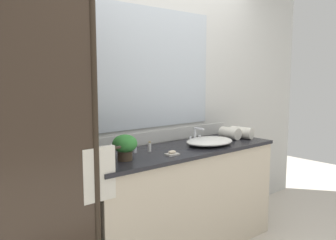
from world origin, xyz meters
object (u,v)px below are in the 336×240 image
at_px(amenity_bottle_lotion, 150,147).
at_px(rolled_towel_near_edge, 242,133).
at_px(sink_basin, 210,141).
at_px(faucet, 196,137).
at_px(rolled_towel_middle, 230,133).
at_px(amenity_bottle_body_wash, 135,148).
at_px(potted_plant, 125,145).
at_px(soap_dish, 172,153).

xyz_separation_m(amenity_bottle_lotion, rolled_towel_near_edge, (1.04, -0.10, 0.02)).
bearing_deg(sink_basin, amenity_bottle_lotion, 167.11).
distance_m(faucet, rolled_towel_middle, 0.38).
xyz_separation_m(amenity_bottle_body_wash, rolled_towel_near_edge, (1.16, -0.14, 0.02)).
bearing_deg(rolled_towel_near_edge, rolled_towel_middle, 155.02).
distance_m(potted_plant, amenity_bottle_body_wash, 0.26).
relative_size(soap_dish, rolled_towel_middle, 0.51).
bearing_deg(soap_dish, faucet, 26.81).
relative_size(sink_basin, faucet, 2.68).
relative_size(faucet, rolled_towel_near_edge, 0.78).
xyz_separation_m(faucet, amenity_bottle_lotion, (-0.56, -0.04, -0.01)).
bearing_deg(sink_basin, rolled_towel_near_edge, 3.29).
xyz_separation_m(sink_basin, soap_dish, (-0.51, -0.08, -0.02)).
xyz_separation_m(rolled_towel_near_edge, rolled_towel_middle, (-0.11, 0.05, -0.00)).
distance_m(faucet, amenity_bottle_body_wash, 0.68).
relative_size(faucet, amenity_bottle_lotion, 2.06).
xyz_separation_m(sink_basin, rolled_towel_near_edge, (0.48, 0.03, 0.02)).
bearing_deg(faucet, amenity_bottle_lotion, -175.48).
relative_size(potted_plant, rolled_towel_near_edge, 0.85).
bearing_deg(potted_plant, sink_basin, -0.75).
height_order(rolled_towel_near_edge, rolled_towel_middle, same).
distance_m(amenity_bottle_body_wash, rolled_towel_near_edge, 1.17).
bearing_deg(faucet, potted_plant, -169.52).
bearing_deg(amenity_bottle_lotion, rolled_towel_near_edge, -5.53).
relative_size(sink_basin, potted_plant, 2.45).
bearing_deg(faucet, sink_basin, -90.00).
height_order(faucet, amenity_bottle_lotion, faucet).
relative_size(potted_plant, soap_dish, 1.86).
distance_m(amenity_bottle_lotion, amenity_bottle_body_wash, 0.12).
distance_m(potted_plant, amenity_bottle_lotion, 0.34).
height_order(potted_plant, rolled_towel_middle, potted_plant).
relative_size(potted_plant, amenity_bottle_body_wash, 2.44).
bearing_deg(sink_basin, soap_dish, -170.63).
relative_size(rolled_towel_near_edge, rolled_towel_middle, 1.11).
xyz_separation_m(faucet, amenity_bottle_body_wash, (-0.68, -0.00, -0.01)).
xyz_separation_m(faucet, soap_dish, (-0.51, -0.26, -0.03)).
bearing_deg(amenity_bottle_body_wash, sink_basin, -14.27).
height_order(potted_plant, amenity_bottle_body_wash, potted_plant).
bearing_deg(soap_dish, potted_plant, 165.40).
xyz_separation_m(soap_dish, amenity_bottle_body_wash, (-0.17, 0.26, 0.02)).
xyz_separation_m(amenity_bottle_body_wash, rolled_towel_middle, (1.05, -0.09, 0.02)).
relative_size(potted_plant, rolled_towel_middle, 0.94).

